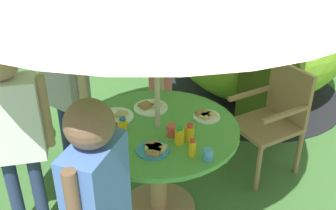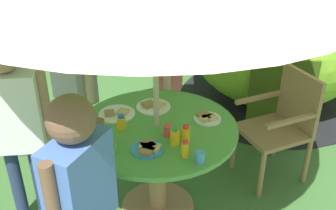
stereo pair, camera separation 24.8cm
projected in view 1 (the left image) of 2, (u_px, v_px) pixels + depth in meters
The scene contains 20 objects.
ground_plane at pixel (159, 209), 3.04m from camera, with size 10.00×10.00×0.02m, color #3D6B33.
garden_table at pixel (158, 150), 2.77m from camera, with size 1.10×1.10×0.74m.
wooden_chair at pixel (275, 115), 3.26m from camera, with size 0.62×0.60×0.91m.
dome_tent at pixel (259, 22), 4.29m from camera, with size 2.39×2.39×1.76m.
potted_plant at pixel (3, 119), 3.44m from camera, with size 0.52×0.52×0.69m.
child_in_pink_shirt at pixel (161, 64), 3.33m from camera, with size 0.23×0.45×1.33m.
child_in_grey_shirt at pixel (64, 75), 3.07m from camera, with size 0.40×0.38×1.38m.
child_in_white_shirt at pixel (11, 120), 2.42m from camera, with size 0.48×0.25×1.42m.
child_in_blue_shirt at pixel (97, 190), 1.92m from camera, with size 0.32×0.42×1.36m.
snack_bowl at pixel (108, 149), 2.38m from camera, with size 0.17×0.17×0.08m.
plate_far_right at pixel (206, 116), 2.78m from camera, with size 0.19×0.19×0.03m.
plate_near_right at pixel (151, 107), 2.89m from camera, with size 0.25×0.25×0.03m.
plate_back_edge at pixel (115, 116), 2.78m from camera, with size 0.26×0.26×0.03m.
plate_center_front at pixel (154, 149), 2.42m from camera, with size 0.21×0.21×0.03m.
juice_bottle_near_left at pixel (179, 136), 2.47m from camera, with size 0.06×0.06×0.12m.
juice_bottle_far_left at pixel (190, 133), 2.51m from camera, with size 0.06×0.06×0.12m.
juice_bottle_center_back at pixel (192, 148), 2.37m from camera, with size 0.05×0.05×0.12m.
juice_bottle_mid_left at pixel (123, 125), 2.60m from camera, with size 0.06×0.06×0.10m.
cup_near at pixel (171, 130), 2.56m from camera, with size 0.07×0.07×0.07m, color #E04C47.
cup_far at pixel (208, 154), 2.34m from camera, with size 0.06×0.06×0.07m, color #4C99D8.
Camera 1 is at (-0.15, -2.27, 2.16)m, focal length 42.35 mm.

